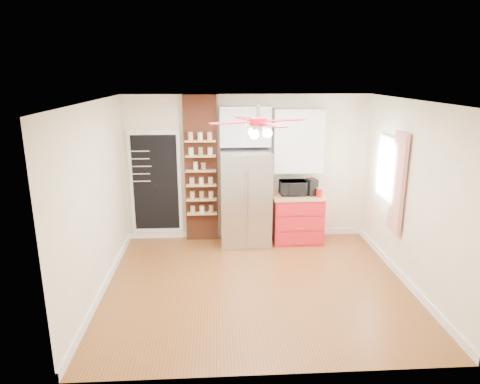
{
  "coord_description": "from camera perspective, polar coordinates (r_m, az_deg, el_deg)",
  "views": [
    {
      "loc": [
        -0.59,
        -5.79,
        3.07
      ],
      "look_at": [
        -0.19,
        0.9,
        1.19
      ],
      "focal_mm": 32.0,
      "sensor_mm": 36.0,
      "label": 1
    }
  ],
  "objects": [
    {
      "name": "wall_left",
      "position": [
        6.26,
        -18.62,
        -1.13
      ],
      "size": [
        0.02,
        4.0,
        2.7
      ],
      "primitive_type": "cube",
      "color": "beige",
      "rests_on": "floor"
    },
    {
      "name": "brick_pillar",
      "position": [
        7.9,
        -5.2,
        3.01
      ],
      "size": [
        0.6,
        0.16,
        2.7
      ],
      "primitive_type": "cube",
      "color": "brown",
      "rests_on": "floor"
    },
    {
      "name": "curtain",
      "position": [
        6.93,
        20.31,
        1.14
      ],
      "size": [
        0.06,
        0.4,
        1.55
      ],
      "primitive_type": "cube",
      "color": "red",
      "rests_on": "wall_right"
    },
    {
      "name": "wall_front",
      "position": [
        4.2,
        5.06,
        -8.56
      ],
      "size": [
        4.5,
        0.02,
        2.7
      ],
      "primitive_type": "cube",
      "color": "beige",
      "rests_on": "floor"
    },
    {
      "name": "upper_glass_cabinet",
      "position": [
        7.69,
        0.68,
        8.77
      ],
      "size": [
        0.9,
        0.35,
        0.7
      ],
      "primitive_type": "cube",
      "color": "white",
      "rests_on": "wall_back"
    },
    {
      "name": "pantry_jar_beans",
      "position": [
        7.73,
        -4.9,
        3.36
      ],
      "size": [
        0.11,
        0.11,
        0.12
      ],
      "primitive_type": "cylinder",
      "rotation": [
        0.0,
        0.0,
        0.3
      ],
      "color": "brown",
      "rests_on": "brick_pillar"
    },
    {
      "name": "upper_shelf_unit",
      "position": [
        7.88,
        7.76,
        6.78
      ],
      "size": [
        0.9,
        0.3,
        1.15
      ],
      "primitive_type": "cube",
      "color": "white",
      "rests_on": "wall_back"
    },
    {
      "name": "floor",
      "position": [
        6.58,
        2.21,
        -12.18
      ],
      "size": [
        4.5,
        4.5,
        0.0
      ],
      "primitive_type": "plane",
      "color": "brown",
      "rests_on": "ground"
    },
    {
      "name": "wall_right",
      "position": [
        6.67,
        21.95,
        -0.45
      ],
      "size": [
        0.02,
        4.0,
        2.7
      ],
      "primitive_type": "cube",
      "color": "beige",
      "rests_on": "floor"
    },
    {
      "name": "ceiling_fan",
      "position": [
        5.85,
        2.46,
        9.3
      ],
      "size": [
        1.4,
        1.4,
        0.44
      ],
      "color": "silver",
      "rests_on": "ceiling"
    },
    {
      "name": "ceiling",
      "position": [
        5.83,
        2.49,
        12.0
      ],
      "size": [
        4.5,
        4.5,
        0.0
      ],
      "primitive_type": "plane",
      "color": "white",
      "rests_on": "wall_back"
    },
    {
      "name": "red_cabinet",
      "position": [
        8.06,
        7.62,
        -3.46
      ],
      "size": [
        0.94,
        0.64,
        0.9
      ],
      "color": "red",
      "rests_on": "floor"
    },
    {
      "name": "toaster_oven",
      "position": [
        7.89,
        7.05,
        0.56
      ],
      "size": [
        0.49,
        0.34,
        0.26
      ],
      "primitive_type": "imported",
      "rotation": [
        0.0,
        0.0,
        0.04
      ],
      "color": "black",
      "rests_on": "red_cabinet"
    },
    {
      "name": "canister_right",
      "position": [
        7.99,
        9.97,
        0.12
      ],
      "size": [
        0.12,
        0.12,
        0.12
      ],
      "primitive_type": "cylinder",
      "rotation": [
        0.0,
        0.0,
        0.35
      ],
      "color": "red",
      "rests_on": "red_cabinet"
    },
    {
      "name": "coffee_maker",
      "position": [
        7.92,
        9.52,
        0.66
      ],
      "size": [
        0.21,
        0.25,
        0.3
      ],
      "primitive_type": "cube",
      "rotation": [
        0.0,
        0.0,
        0.24
      ],
      "color": "black",
      "rests_on": "red_cabinet"
    },
    {
      "name": "fridge",
      "position": [
        7.75,
        0.75,
        -0.8
      ],
      "size": [
        0.9,
        0.7,
        1.75
      ],
      "primitive_type": "cube",
      "color": "silver",
      "rests_on": "floor"
    },
    {
      "name": "chalkboard",
      "position": [
        8.07,
        -11.19,
        1.22
      ],
      "size": [
        0.95,
        0.05,
        1.95
      ],
      "color": "white",
      "rests_on": "wall_back"
    },
    {
      "name": "wall_back",
      "position": [
        8.0,
        0.93,
        3.22
      ],
      "size": [
        4.5,
        0.02,
        2.7
      ],
      "primitive_type": "cube",
      "color": "beige",
      "rests_on": "floor"
    },
    {
      "name": "canister_left",
      "position": [
        7.84,
        10.51,
        -0.12
      ],
      "size": [
        0.11,
        0.11,
        0.15
      ],
      "primitive_type": "cylinder",
      "rotation": [
        0.0,
        0.0,
        -0.04
      ],
      "color": "red",
      "rests_on": "red_cabinet"
    },
    {
      "name": "pantry_jar_oats",
      "position": [
        7.74,
        -5.96,
        3.43
      ],
      "size": [
        0.1,
        0.1,
        0.14
      ],
      "primitive_type": "cylinder",
      "rotation": [
        0.0,
        0.0,
        0.19
      ],
      "color": "#C6B397",
      "rests_on": "brick_pillar"
    },
    {
      "name": "window",
      "position": [
        7.42,
        19.08,
        2.96
      ],
      "size": [
        0.04,
        0.75,
        1.05
      ],
      "primitive_type": "cube",
      "color": "white",
      "rests_on": "wall_right"
    }
  ]
}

